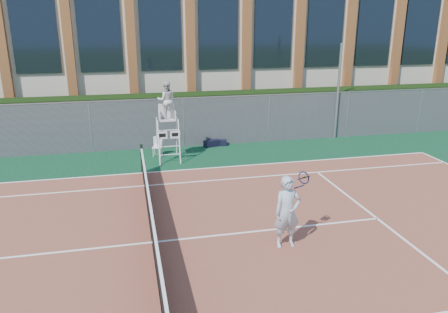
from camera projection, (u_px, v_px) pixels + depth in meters
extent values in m
plane|color=#233814|center=(153.00, 243.00, 11.21)|extent=(120.00, 120.00, 0.00)
cube|color=#0B3120|center=(150.00, 226.00, 12.14)|extent=(36.00, 20.00, 0.01)
cube|color=brown|center=(153.00, 243.00, 11.21)|extent=(23.77, 10.97, 0.02)
cylinder|color=black|center=(142.00, 159.00, 16.26)|extent=(0.10, 0.10, 1.10)
cube|color=black|center=(152.00, 227.00, 11.08)|extent=(0.03, 11.00, 0.86)
cube|color=white|center=(151.00, 211.00, 10.94)|extent=(0.06, 11.20, 0.07)
cube|color=black|center=(137.00, 119.00, 20.20)|extent=(40.00, 1.40, 2.20)
cube|color=beige|center=(130.00, 46.00, 26.78)|extent=(44.00, 10.00, 8.00)
cylinder|color=#9EA0A5|center=(338.00, 92.00, 20.61)|extent=(0.12, 0.12, 4.50)
cylinder|color=white|center=(159.00, 143.00, 17.21)|extent=(0.05, 0.49, 1.77)
cylinder|color=white|center=(179.00, 142.00, 17.38)|extent=(0.05, 0.49, 1.77)
cylinder|color=white|center=(157.00, 137.00, 18.05)|extent=(0.05, 0.49, 1.77)
cylinder|color=white|center=(177.00, 136.00, 18.22)|extent=(0.05, 0.49, 1.77)
cube|color=white|center=(167.00, 119.00, 17.46)|extent=(0.63, 0.54, 0.06)
cube|color=white|center=(166.00, 110.00, 17.61)|extent=(0.63, 0.05, 0.54)
cube|color=white|center=(162.00, 135.00, 17.24)|extent=(0.40, 0.03, 0.31)
cube|color=white|center=(175.00, 135.00, 17.34)|extent=(0.40, 0.03, 0.31)
imported|color=silver|center=(166.00, 100.00, 17.28)|extent=(0.73, 0.58, 1.50)
cube|color=silver|center=(157.00, 147.00, 18.27)|extent=(0.47, 0.47, 0.04)
cube|color=silver|center=(158.00, 141.00, 18.37)|extent=(0.37, 0.15, 0.40)
cylinder|color=silver|center=(153.00, 153.00, 18.20)|extent=(0.03, 0.03, 0.38)
cylinder|color=silver|center=(160.00, 153.00, 18.18)|extent=(0.03, 0.03, 0.38)
cylinder|color=silver|center=(155.00, 151.00, 18.49)|extent=(0.03, 0.03, 0.38)
cylinder|color=silver|center=(162.00, 151.00, 18.47)|extent=(0.03, 0.03, 0.38)
cube|color=black|center=(212.00, 143.00, 19.76)|extent=(0.74, 0.44, 0.30)
cube|color=black|center=(220.00, 143.00, 19.94)|extent=(0.69, 0.41, 0.26)
imported|color=#A8BBCA|center=(287.00, 212.00, 10.78)|extent=(0.67, 0.44, 1.85)
torus|color=#121945|center=(304.00, 178.00, 10.88)|extent=(0.38, 0.30, 0.30)
sphere|color=#CCE533|center=(305.00, 177.00, 11.08)|extent=(0.07, 0.07, 0.07)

